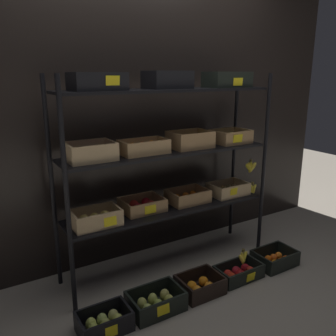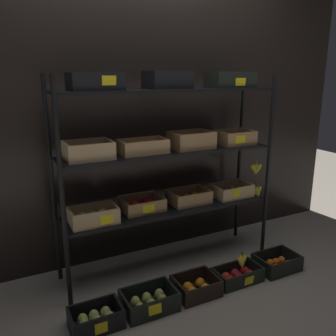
{
  "view_description": "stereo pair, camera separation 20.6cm",
  "coord_description": "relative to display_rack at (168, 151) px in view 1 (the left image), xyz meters",
  "views": [
    {
      "loc": [
        -1.38,
        -2.3,
        1.57
      ],
      "look_at": [
        0.0,
        0.0,
        0.85
      ],
      "focal_mm": 37.65,
      "sensor_mm": 36.0,
      "label": 1
    },
    {
      "loc": [
        -1.2,
        -2.4,
        1.57
      ],
      "look_at": [
        0.0,
        0.0,
        0.85
      ],
      "focal_mm": 37.65,
      "sensor_mm": 36.0,
      "label": 2
    }
  ],
  "objects": [
    {
      "name": "display_rack",
      "position": [
        0.0,
        0.0,
        0.0
      ],
      "size": [
        1.84,
        0.42,
        1.59
      ],
      "color": "black",
      "rests_on": "ground_plane"
    },
    {
      "name": "storefront_wall",
      "position": [
        0.0,
        0.4,
        0.22
      ],
      "size": [
        4.11,
        0.12,
        2.41
      ],
      "primitive_type": "cube",
      "color": "black",
      "rests_on": "ground_plane"
    },
    {
      "name": "crate_ground_left_pear",
      "position": [
        -0.38,
        -0.47,
        -0.93
      ],
      "size": [
        0.37,
        0.26,
        0.14
      ],
      "color": "black",
      "rests_on": "ground_plane"
    },
    {
      "name": "crate_ground_tangerine",
      "position": [
        0.77,
        -0.47,
        -0.94
      ],
      "size": [
        0.35,
        0.25,
        0.13
      ],
      "color": "black",
      "rests_on": "ground_plane"
    },
    {
      "name": "crate_ground_pear",
      "position": [
        -0.76,
        -0.47,
        -0.93
      ],
      "size": [
        0.33,
        0.22,
        0.13
      ],
      "color": "black",
      "rests_on": "ground_plane"
    },
    {
      "name": "banana_bunch_loose",
      "position": [
        0.41,
        -0.47,
        -0.82
      ],
      "size": [
        0.12,
        0.04,
        0.13
      ],
      "color": "brown",
      "rests_on": "crate_ground_apple_red"
    },
    {
      "name": "crate_ground_apple_red",
      "position": [
        0.37,
        -0.46,
        -0.94
      ],
      "size": [
        0.37,
        0.22,
        0.11
      ],
      "color": "black",
      "rests_on": "ground_plane"
    },
    {
      "name": "ground_plane",
      "position": [
        0.0,
        0.0,
        -0.99
      ],
      "size": [
        10.0,
        10.0,
        0.0
      ],
      "primitive_type": "plane",
      "color": "gray"
    },
    {
      "name": "crate_ground_orange",
      "position": [
        0.0,
        -0.46,
        -0.94
      ],
      "size": [
        0.32,
        0.26,
        0.13
      ],
      "color": "black",
      "rests_on": "ground_plane"
    }
  ]
}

